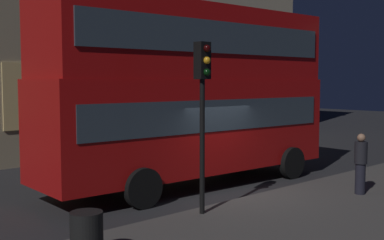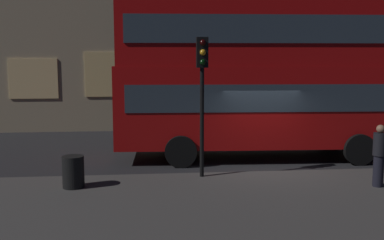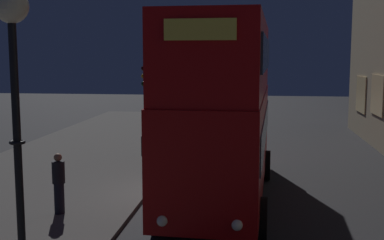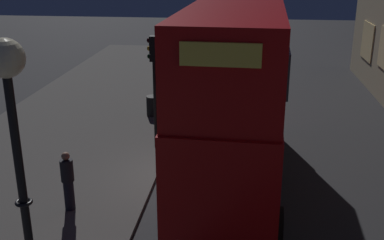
{
  "view_description": "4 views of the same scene",
  "coord_description": "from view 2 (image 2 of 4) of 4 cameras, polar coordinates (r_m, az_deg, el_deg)",
  "views": [
    {
      "loc": [
        -9.89,
        -9.19,
        3.23
      ],
      "look_at": [
        -1.17,
        0.35,
        2.19
      ],
      "focal_mm": 45.5,
      "sensor_mm": 36.0,
      "label": 1
    },
    {
      "loc": [
        -3.71,
        -13.95,
        3.53
      ],
      "look_at": [
        -2.21,
        1.1,
        1.49
      ],
      "focal_mm": 42.79,
      "sensor_mm": 36.0,
      "label": 2
    },
    {
      "loc": [
        15.05,
        2.66,
        4.42
      ],
      "look_at": [
        -0.77,
        0.68,
        2.34
      ],
      "focal_mm": 46.41,
      "sensor_mm": 36.0,
      "label": 3
    },
    {
      "loc": [
        13.25,
        2.01,
        6.64
      ],
      "look_at": [
        -1.91,
        0.25,
        1.29
      ],
      "focal_mm": 43.98,
      "sensor_mm": 36.0,
      "label": 4
    }
  ],
  "objects": [
    {
      "name": "litter_bin",
      "position": [
        12.6,
        -14.58,
        -6.26
      ],
      "size": [
        0.57,
        0.57,
        0.85
      ],
      "primitive_type": "cylinder",
      "color": "black",
      "rests_on": "sidewalk_slab"
    },
    {
      "name": "pedestrian",
      "position": [
        13.17,
        22.3,
        -4.05
      ],
      "size": [
        0.34,
        0.34,
        1.67
      ],
      "rotation": [
        0.0,
        0.0,
        1.87
      ],
      "color": "black",
      "rests_on": "sidewalk_slab"
    },
    {
      "name": "double_decker_bus",
      "position": [
        16.16,
        7.93,
        5.88
      ],
      "size": [
        9.88,
        3.13,
        5.43
      ],
      "rotation": [
        0.0,
        0.0,
        -0.04
      ],
      "color": "#9E0C0C",
      "rests_on": "ground"
    },
    {
      "name": "sidewalk_slab",
      "position": [
        10.68,
        15.29,
        -11.54
      ],
      "size": [
        44.0,
        7.84,
        0.12
      ],
      "primitive_type": "cube",
      "color": "#423F3D",
      "rests_on": "ground"
    },
    {
      "name": "ground_plane",
      "position": [
        14.86,
        8.99,
        -6.15
      ],
      "size": [
        80.0,
        80.0,
        0.0
      ],
      "primitive_type": "plane",
      "color": "#232326"
    },
    {
      "name": "traffic_light_near_kerb",
      "position": [
        12.97,
        1.27,
        5.33
      ],
      "size": [
        0.32,
        0.36,
        4.0
      ],
      "rotation": [
        0.0,
        0.0,
        0.01
      ],
      "color": "black",
      "rests_on": "sidewalk_slab"
    }
  ]
}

